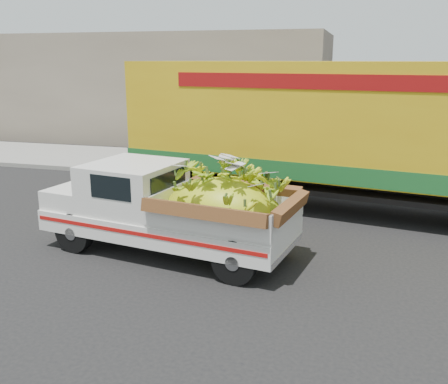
# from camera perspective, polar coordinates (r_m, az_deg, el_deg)

# --- Properties ---
(ground) EXTENTS (100.00, 100.00, 0.00)m
(ground) POSITION_cam_1_polar(r_m,az_deg,el_deg) (10.00, -1.38, -7.66)
(ground) COLOR black
(ground) RESTS_ON ground
(curb) EXTENTS (60.00, 0.25, 0.15)m
(curb) POSITION_cam_1_polar(r_m,az_deg,el_deg) (16.06, 5.44, 1.27)
(curb) COLOR gray
(curb) RESTS_ON ground
(sidewalk) EXTENTS (60.00, 4.00, 0.14)m
(sidewalk) POSITION_cam_1_polar(r_m,az_deg,el_deg) (18.08, 6.64, 2.76)
(sidewalk) COLOR gray
(sidewalk) RESTS_ON ground
(building_left) EXTENTS (18.00, 6.00, 5.00)m
(building_left) POSITION_cam_1_polar(r_m,az_deg,el_deg) (25.75, -9.19, 11.72)
(building_left) COLOR gray
(building_left) RESTS_ON ground
(pickup_truck) EXTENTS (5.37, 2.69, 1.80)m
(pickup_truck) POSITION_cam_1_polar(r_m,az_deg,el_deg) (9.92, -4.54, -1.98)
(pickup_truck) COLOR black
(pickup_truck) RESTS_ON ground
(semi_trailer) EXTENTS (12.07, 4.41, 3.80)m
(semi_trailer) POSITION_cam_1_polar(r_m,az_deg,el_deg) (13.04, 14.27, 6.87)
(semi_trailer) COLOR black
(semi_trailer) RESTS_ON ground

